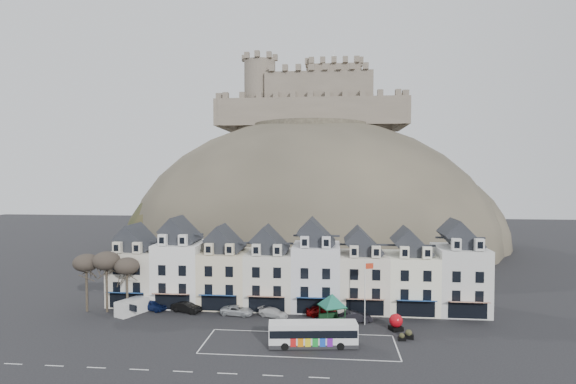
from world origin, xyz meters
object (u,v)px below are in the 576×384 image
at_px(car_silver, 237,310).
at_px(flagpole, 366,289).
at_px(car_black, 186,307).
at_px(car_charcoal, 355,317).
at_px(bus, 313,333).
at_px(white_van, 132,307).
at_px(car_maroon, 322,311).
at_px(red_buoy, 396,322).
at_px(car_navy, 152,305).
at_px(car_white, 273,313).
at_px(bus_shelter, 332,300).

bearing_deg(car_silver, flagpole, -90.73).
height_order(car_black, car_charcoal, car_black).
distance_m(bus, flagpole, 10.73).
height_order(white_van, car_black, white_van).
relative_size(white_van, car_maroon, 1.12).
bearing_deg(car_charcoal, car_maroon, 48.04).
bearing_deg(car_silver, car_maroon, -79.96).
bearing_deg(bus, red_buoy, 25.17).
relative_size(bus, car_maroon, 2.31).
relative_size(car_navy, car_maroon, 1.00).
relative_size(red_buoy, white_van, 0.42).
distance_m(car_white, car_maroon, 6.69).
bearing_deg(car_silver, bus, -126.30).
height_order(flagpole, car_white, flagpole).
bearing_deg(car_navy, red_buoy, -77.81).
bearing_deg(car_white, bus, -124.57).
relative_size(car_black, car_silver, 0.98).
xyz_separation_m(car_silver, car_white, (5.12, -0.42, -0.02)).
bearing_deg(bus_shelter, flagpole, -28.84).
distance_m(white_van, car_navy, 2.90).
bearing_deg(car_maroon, white_van, 87.23).
bearing_deg(red_buoy, flagpole, 154.82).
distance_m(red_buoy, car_white, 16.37).
relative_size(bus_shelter, car_black, 1.25).
relative_size(red_buoy, car_maroon, 0.47).
relative_size(car_silver, car_maroon, 1.02).
bearing_deg(bus, car_charcoal, 52.91).
height_order(bus_shelter, white_van, bus_shelter).
height_order(bus_shelter, car_white, bus_shelter).
relative_size(flagpole, car_black, 1.87).
bearing_deg(bus_shelter, car_silver, 146.68).
bearing_deg(car_white, car_silver, 110.19).
bearing_deg(white_van, car_black, 36.45).
xyz_separation_m(flagpole, car_silver, (-17.43, 2.33, -4.09)).
relative_size(red_buoy, car_white, 0.49).
distance_m(bus, bus_shelter, 8.68).
distance_m(car_maroon, car_charcoal, 4.92).
xyz_separation_m(red_buoy, car_navy, (-33.68, 5.03, -0.32)).
bearing_deg(car_black, car_navy, 103.56).
height_order(bus, car_black, bus).
distance_m(car_black, car_white, 12.56).
height_order(car_navy, car_black, car_navy).
bearing_deg(bus, car_navy, 147.92).
bearing_deg(car_silver, car_white, -87.76).
height_order(car_black, car_white, car_black).
relative_size(white_van, car_charcoal, 1.12).
bearing_deg(car_charcoal, car_white, 68.41).
distance_m(red_buoy, car_silver, 21.46).
xyz_separation_m(white_van, car_white, (19.83, 0.57, -0.42)).
height_order(car_black, car_maroon, car_maroon).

